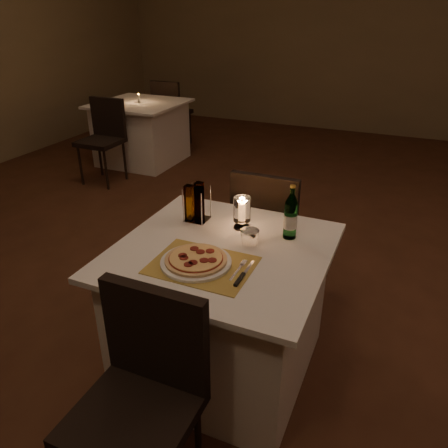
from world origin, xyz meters
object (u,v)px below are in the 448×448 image
at_px(chair_far, 268,223).
at_px(tumbler, 250,239).
at_px(plate, 196,262).
at_px(water_bottle, 291,217).
at_px(main_table, 222,310).
at_px(chair_near, 144,383).
at_px(pizza, 196,259).
at_px(hurricane_candle, 242,210).
at_px(neighbor_table_left, 142,132).

bearing_deg(chair_far, tumbler, -79.96).
relative_size(plate, water_bottle, 1.15).
xyz_separation_m(main_table, water_bottle, (0.26, 0.23, 0.48)).
bearing_deg(main_table, plate, -105.52).
bearing_deg(plate, tumbler, 55.33).
xyz_separation_m(chair_near, plate, (-0.05, 0.53, 0.20)).
height_order(chair_far, water_bottle, water_bottle).
bearing_deg(pizza, chair_far, 86.81).
distance_m(chair_far, tumbler, 0.71).
relative_size(plate, tumbler, 3.52).
xyz_separation_m(main_table, hurricane_candle, (0.01, 0.24, 0.47)).
bearing_deg(tumbler, main_table, -152.70).
relative_size(plate, pizza, 1.14).
height_order(chair_far, plate, chair_far).
bearing_deg(neighbor_table_left, tumbler, -48.55).
distance_m(main_table, pizza, 0.44).
distance_m(hurricane_candle, neighbor_table_left, 3.54).
height_order(tumbler, neighbor_table_left, tumbler).
bearing_deg(chair_near, main_table, 90.00).
bearing_deg(chair_near, hurricane_candle, 89.59).
relative_size(chair_far, water_bottle, 3.22).
height_order(chair_far, tumbler, chair_far).
distance_m(tumbler, water_bottle, 0.24).
xyz_separation_m(plate, tumbler, (0.17, 0.24, 0.03)).
distance_m(main_table, tumbler, 0.43).
bearing_deg(tumbler, hurricane_candle, 121.71).
xyz_separation_m(plate, neighbor_table_left, (-2.29, 3.03, -0.38)).
height_order(chair_near, pizza, chair_near).
relative_size(main_table, neighbor_table_left, 1.00).
bearing_deg(chair_far, water_bottle, -61.26).
relative_size(hurricane_candle, neighbor_table_left, 0.17).
height_order(pizza, water_bottle, water_bottle).
height_order(main_table, plate, plate).
xyz_separation_m(main_table, tumbler, (0.12, 0.06, 0.41)).
height_order(hurricane_candle, neighbor_table_left, hurricane_candle).
relative_size(chair_near, pizza, 3.21).
relative_size(chair_far, tumbler, 9.90).
distance_m(pizza, neighbor_table_left, 3.82).
xyz_separation_m(main_table, pizza, (-0.05, -0.18, 0.39)).
bearing_deg(plate, chair_far, 86.80).
bearing_deg(pizza, chair_near, -84.67).
height_order(pizza, hurricane_candle, hurricane_candle).
distance_m(tumbler, neighbor_table_left, 3.74).
distance_m(main_table, chair_far, 0.74).
bearing_deg(tumbler, plate, -124.67).
bearing_deg(pizza, tumbler, 55.34).
xyz_separation_m(chair_far, plate, (-0.05, -0.89, 0.20)).
relative_size(chair_far, plate, 2.81).
distance_m(plate, water_bottle, 0.53).
relative_size(chair_near, chair_far, 1.00).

